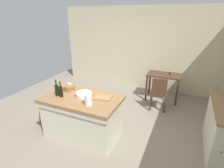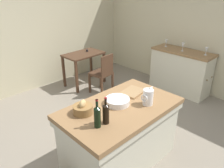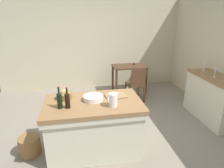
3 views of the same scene
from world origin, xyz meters
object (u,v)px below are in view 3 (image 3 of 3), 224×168
Objects in this scene: wine_glass_left at (215,71)px; bread_basket at (65,95)px; island_table at (94,124)px; pitcher at (113,100)px; wine_bottle_dark at (67,100)px; wine_bottle_amber at (60,100)px; wash_bowl at (93,98)px; wicker_hamper at (30,146)px; cutting_board at (116,96)px; writing_desk at (129,70)px; wooden_chair at (136,84)px; wine_glass_middle at (205,66)px; side_cabinet at (212,98)px.

bread_basket is at bearing -172.67° from wine_glass_left.
island_table is 0.61m from pitcher.
wine_bottle_dark is 0.96× the size of wine_bottle_amber.
wine_bottle_dark is (0.06, -0.33, 0.07)m from bread_basket.
wicker_hamper is at bearing -179.09° from wash_bowl.
pitcher reaches higher than cutting_board.
writing_desk is at bearing 62.60° from island_table.
cutting_board is (0.11, 0.34, -0.09)m from pitcher.
cutting_board is (0.81, -0.06, -0.05)m from bread_basket.
island_table is at bearing 143.78° from pitcher.
wooden_chair is 2.78m from wicker_hamper.
wine_glass_middle reaches higher than bread_basket.
cutting_board is 0.81m from wine_bottle_dark.
wine_glass_left is (2.97, 0.69, 0.07)m from wine_bottle_amber.
wooden_chair is at bearing -89.78° from writing_desk.
wooden_chair is 2.91× the size of wash_bowl.
wine_glass_middle reaches higher than island_table.
wine_bottle_dark is (-1.58, -1.80, 0.50)m from wooden_chair.
side_cabinet is at bearing 12.71° from island_table.
wine_bottle_amber is (-1.69, -1.79, 0.51)m from wooden_chair.
wine_glass_middle is (1.35, -1.31, 0.40)m from writing_desk.
bread_basket is (-0.44, 0.13, 0.02)m from wash_bowl.
wine_glass_middle is at bearing -25.83° from wooden_chair.
island_table is 2.59m from side_cabinet.
wooden_chair reaches higher than wicker_hamper.
island_table is at bearing 13.99° from wine_bottle_amber.
wine_glass_middle is (2.93, 1.15, 0.06)m from wine_bottle_dark.
wine_bottle_dark is at bearing -152.33° from wash_bowl.
wicker_hamper is at bearing -171.71° from side_cabinet.
wine_glass_left is (2.49, 0.57, 0.59)m from island_table.
wine_glass_left reaches higher than writing_desk.
cutting_board is 0.98× the size of wicker_hamper.
writing_desk is (1.21, 2.33, 0.18)m from island_table.
pitcher is 0.65m from wine_bottle_dark.
island_table is 2.06m from wooden_chair.
wine_bottle_amber is (-0.11, 0.01, 0.00)m from wine_bottle_dark.
bread_basket is 1.31× the size of wine_glass_left.
wine_glass_left is at bearing -53.97° from writing_desk.
wash_bowl is 0.95× the size of cutting_board.
wine_bottle_dark reaches higher than wash_bowl.
wine_bottle_dark is 1.08m from wicker_hamper.
wine_bottle_dark reaches higher than wooden_chair.
island_table is at bearing -117.40° from writing_desk.
wine_bottle_amber reaches higher than cutting_board.
pitcher reaches higher than island_table.
bread_basket is at bearing 150.53° from pitcher.
pitcher is (-0.93, -2.53, 0.32)m from writing_desk.
pitcher is 0.75× the size of cutting_board.
bread_basket is at bearing -137.99° from wooden_chair.
bread_basket is (-1.64, -2.13, 0.28)m from writing_desk.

